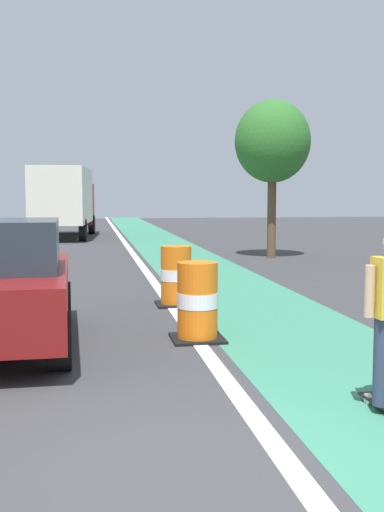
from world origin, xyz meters
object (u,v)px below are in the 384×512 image
object	(u,v)px
delivery_truck_down_block	(65,198)
street_tree_sidewalk	(273,142)
traffic_barrel_front	(197,302)
traffic_barrel_mid	(176,276)

from	to	relation	value
delivery_truck_down_block	street_tree_sidewalk	xyz separation A→B (m)	(6.91, -10.63, 1.82)
traffic_barrel_front	traffic_barrel_mid	distance (m)	2.81
traffic_barrel_mid	delivery_truck_down_block	bearing A→B (deg)	98.13
traffic_barrel_mid	street_tree_sidewalk	xyz separation A→B (m)	(4.21, 8.22, 3.14)
street_tree_sidewalk	delivery_truck_down_block	bearing A→B (deg)	123.01
traffic_barrel_front	delivery_truck_down_block	world-z (taller)	delivery_truck_down_block
delivery_truck_down_block	street_tree_sidewalk	world-z (taller)	street_tree_sidewalk
traffic_barrel_front	street_tree_sidewalk	xyz separation A→B (m)	(4.30, 11.03, 3.14)
delivery_truck_down_block	traffic_barrel_front	bearing A→B (deg)	-83.13
delivery_truck_down_block	street_tree_sidewalk	distance (m)	12.81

